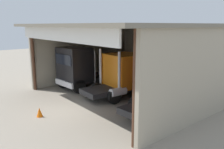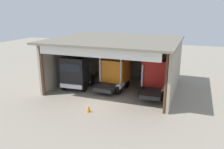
# 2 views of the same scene
# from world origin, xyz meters

# --- Properties ---
(ground_plane) EXTENTS (80.00, 80.00, 0.00)m
(ground_plane) POSITION_xyz_m (0.00, 0.00, 0.00)
(ground_plane) COLOR gray
(ground_plane) RESTS_ON ground
(workshop_shed) EXTENTS (12.80, 11.43, 5.34)m
(workshop_shed) POSITION_xyz_m (0.00, 5.93, 3.69)
(workshop_shed) COLOR #9E937F
(workshop_shed) RESTS_ON ground
(truck_black_right_bay) EXTENTS (2.91, 4.48, 3.50)m
(truck_black_right_bay) POSITION_xyz_m (-3.85, 3.03, 1.82)
(truck_black_right_bay) COLOR black
(truck_black_right_bay) RESTS_ON ground
(truck_orange_center_left_bay) EXTENTS (2.80, 4.78, 3.54)m
(truck_orange_center_left_bay) POSITION_xyz_m (-0.06, 4.58, 1.69)
(truck_orange_center_left_bay) COLOR orange
(truck_orange_center_left_bay) RESTS_ON ground
(truck_red_center_right_bay) EXTENTS (2.79, 4.82, 3.47)m
(truck_red_center_right_bay) POSITION_xyz_m (4.27, 4.40, 1.79)
(truck_red_center_right_bay) COLOR red
(truck_red_center_right_bay) RESTS_ON ground
(oil_drum) EXTENTS (0.58, 0.58, 0.85)m
(oil_drum) POSITION_xyz_m (2.11, 9.47, 0.43)
(oil_drum) COLOR #B21E19
(oil_drum) RESTS_ON ground
(tool_cart) EXTENTS (0.90, 0.60, 1.00)m
(tool_cart) POSITION_xyz_m (2.04, 9.17, 0.50)
(tool_cart) COLOR #1E59A5
(tool_cart) RESTS_ON ground
(traffic_cone) EXTENTS (0.36, 0.36, 0.56)m
(traffic_cone) POSITION_xyz_m (-0.05, -1.79, 0.28)
(traffic_cone) COLOR orange
(traffic_cone) RESTS_ON ground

